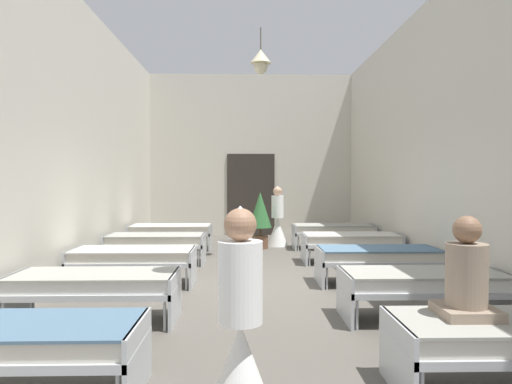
{
  "coord_description": "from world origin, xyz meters",
  "views": [
    {
      "loc": [
        -0.18,
        -7.38,
        1.67
      ],
      "look_at": [
        0.0,
        0.19,
        1.45
      ],
      "focal_mm": 33.13,
      "sensor_mm": 36.0,
      "label": 1
    }
  ],
  "objects_px": {
    "bed_left_row_2": "(133,257)",
    "bed_left_row_3": "(156,241)",
    "nurse_near_aisle": "(240,348)",
    "patient_seated_primary": "(466,279)",
    "nurse_mid_aisle": "(277,225)",
    "bed_right_row_1": "(423,283)",
    "bed_left_row_1": "(95,284)",
    "bed_left_row_0": "(15,341)",
    "potted_plant": "(260,214)",
    "bed_right_row_3": "(351,241)",
    "bed_right_row_4": "(333,230)",
    "bed_right_row_2": "(378,256)",
    "bed_left_row_4": "(171,231)"
  },
  "relations": [
    {
      "from": "bed_right_row_1",
      "to": "bed_left_row_4",
      "type": "distance_m",
      "value": 6.88
    },
    {
      "from": "bed_right_row_4",
      "to": "nurse_near_aisle",
      "type": "bearing_deg",
      "value": -104.86
    },
    {
      "from": "bed_right_row_2",
      "to": "bed_left_row_4",
      "type": "xyz_separation_m",
      "value": [
        -3.85,
        3.8,
        0.0
      ]
    },
    {
      "from": "bed_left_row_0",
      "to": "bed_left_row_2",
      "type": "distance_m",
      "value": 3.8
    },
    {
      "from": "bed_right_row_3",
      "to": "bed_left_row_4",
      "type": "relative_size",
      "value": 1.0
    },
    {
      "from": "bed_left_row_0",
      "to": "bed_right_row_2",
      "type": "xyz_separation_m",
      "value": [
        3.85,
        3.8,
        0.0
      ]
    },
    {
      "from": "bed_right_row_2",
      "to": "bed_left_row_3",
      "type": "relative_size",
      "value": 1.0
    },
    {
      "from": "bed_left_row_4",
      "to": "bed_right_row_2",
      "type": "bearing_deg",
      "value": -44.63
    },
    {
      "from": "bed_right_row_2",
      "to": "bed_left_row_3",
      "type": "xyz_separation_m",
      "value": [
        -3.85,
        1.9,
        0.0
      ]
    },
    {
      "from": "bed_left_row_2",
      "to": "bed_left_row_3",
      "type": "height_order",
      "value": "same"
    },
    {
      "from": "bed_left_row_0",
      "to": "bed_right_row_4",
      "type": "height_order",
      "value": "same"
    },
    {
      "from": "bed_right_row_2",
      "to": "bed_left_row_4",
      "type": "relative_size",
      "value": 1.0
    },
    {
      "from": "bed_left_row_0",
      "to": "nurse_mid_aisle",
      "type": "relative_size",
      "value": 1.28
    },
    {
      "from": "nurse_mid_aisle",
      "to": "potted_plant",
      "type": "xyz_separation_m",
      "value": [
        -0.44,
        -0.41,
        0.29
      ]
    },
    {
      "from": "bed_left_row_3",
      "to": "patient_seated_primary",
      "type": "bearing_deg",
      "value": -58.05
    },
    {
      "from": "nurse_mid_aisle",
      "to": "patient_seated_primary",
      "type": "relative_size",
      "value": 1.86
    },
    {
      "from": "bed_left_row_3",
      "to": "patient_seated_primary",
      "type": "distance_m",
      "value": 6.63
    },
    {
      "from": "bed_left_row_1",
      "to": "bed_right_row_2",
      "type": "xyz_separation_m",
      "value": [
        3.85,
        1.9,
        0.0
      ]
    },
    {
      "from": "bed_right_row_3",
      "to": "bed_right_row_1",
      "type": "bearing_deg",
      "value": -90.0
    },
    {
      "from": "bed_left_row_0",
      "to": "bed_left_row_2",
      "type": "xyz_separation_m",
      "value": [
        0.0,
        3.8,
        0.0
      ]
    },
    {
      "from": "bed_left_row_1",
      "to": "patient_seated_primary",
      "type": "bearing_deg",
      "value": -27.36
    },
    {
      "from": "bed_right_row_4",
      "to": "potted_plant",
      "type": "xyz_separation_m",
      "value": [
        -1.74,
        0.04,
        0.38
      ]
    },
    {
      "from": "bed_left_row_1",
      "to": "bed_left_row_0",
      "type": "bearing_deg",
      "value": -90.0
    },
    {
      "from": "nurse_near_aisle",
      "to": "nurse_mid_aisle",
      "type": "bearing_deg",
      "value": 22.86
    },
    {
      "from": "bed_left_row_0",
      "to": "potted_plant",
      "type": "xyz_separation_m",
      "value": [
        2.11,
        7.64,
        0.38
      ]
    },
    {
      "from": "bed_left_row_4",
      "to": "bed_left_row_0",
      "type": "bearing_deg",
      "value": -90.0
    },
    {
      "from": "bed_left_row_3",
      "to": "bed_right_row_4",
      "type": "relative_size",
      "value": 1.0
    },
    {
      "from": "bed_left_row_0",
      "to": "potted_plant",
      "type": "bearing_deg",
      "value": 74.55
    },
    {
      "from": "bed_left_row_2",
      "to": "patient_seated_primary",
      "type": "xyz_separation_m",
      "value": [
        3.5,
        -3.71,
        0.43
      ]
    },
    {
      "from": "nurse_near_aisle",
      "to": "patient_seated_primary",
      "type": "distance_m",
      "value": 1.9
    },
    {
      "from": "nurse_near_aisle",
      "to": "nurse_mid_aisle",
      "type": "distance_m",
      "value": 8.54
    },
    {
      "from": "bed_left_row_2",
      "to": "nurse_near_aisle",
      "type": "xyz_separation_m",
      "value": [
        1.71,
        -4.25,
        0.09
      ]
    },
    {
      "from": "bed_left_row_2",
      "to": "potted_plant",
      "type": "xyz_separation_m",
      "value": [
        2.11,
        3.84,
        0.38
      ]
    },
    {
      "from": "bed_left_row_3",
      "to": "bed_right_row_4",
      "type": "distance_m",
      "value": 4.29
    },
    {
      "from": "bed_left_row_0",
      "to": "bed_right_row_3",
      "type": "height_order",
      "value": "same"
    },
    {
      "from": "bed_right_row_2",
      "to": "bed_right_row_3",
      "type": "distance_m",
      "value": 1.9
    },
    {
      "from": "bed_left_row_0",
      "to": "patient_seated_primary",
      "type": "xyz_separation_m",
      "value": [
        3.5,
        0.09,
        0.43
      ]
    },
    {
      "from": "bed_left_row_2",
      "to": "bed_right_row_3",
      "type": "relative_size",
      "value": 1.0
    },
    {
      "from": "bed_left_row_2",
      "to": "bed_right_row_2",
      "type": "height_order",
      "value": "same"
    },
    {
      "from": "bed_left_row_0",
      "to": "bed_left_row_4",
      "type": "height_order",
      "value": "same"
    },
    {
      "from": "bed_left_row_2",
      "to": "bed_left_row_3",
      "type": "xyz_separation_m",
      "value": [
        0.0,
        1.9,
        0.0
      ]
    },
    {
      "from": "bed_left_row_3",
      "to": "nurse_near_aisle",
      "type": "relative_size",
      "value": 1.28
    },
    {
      "from": "patient_seated_primary",
      "to": "bed_right_row_1",
      "type": "bearing_deg",
      "value": 79.06
    },
    {
      "from": "bed_right_row_4",
      "to": "nurse_near_aisle",
      "type": "distance_m",
      "value": 8.33
    },
    {
      "from": "bed_right_row_1",
      "to": "nurse_near_aisle",
      "type": "bearing_deg",
      "value": -132.28
    },
    {
      "from": "bed_left_row_2",
      "to": "potted_plant",
      "type": "height_order",
      "value": "potted_plant"
    },
    {
      "from": "patient_seated_primary",
      "to": "bed_left_row_2",
      "type": "bearing_deg",
      "value": 133.32
    },
    {
      "from": "potted_plant",
      "to": "bed_right_row_3",
      "type": "bearing_deg",
      "value": -48.2
    },
    {
      "from": "bed_left_row_2",
      "to": "bed_right_row_4",
      "type": "relative_size",
      "value": 1.0
    },
    {
      "from": "bed_right_row_3",
      "to": "bed_right_row_4",
      "type": "bearing_deg",
      "value": 90.0
    }
  ]
}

